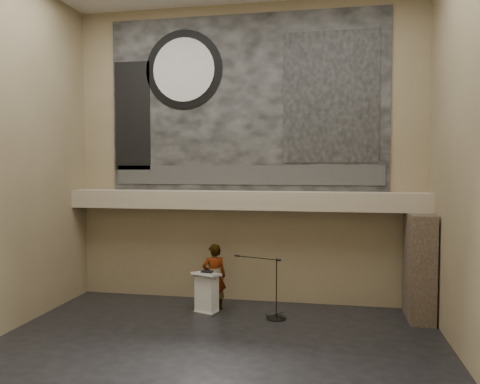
# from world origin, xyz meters

# --- Properties ---
(floor) EXTENTS (10.00, 10.00, 0.00)m
(floor) POSITION_xyz_m (0.00, 0.00, 0.00)
(floor) COLOR black
(floor) RESTS_ON ground
(wall_back) EXTENTS (10.00, 0.02, 8.50)m
(wall_back) POSITION_xyz_m (0.00, 4.00, 4.25)
(wall_back) COLOR #7D6E4F
(wall_back) RESTS_ON floor
(wall_front) EXTENTS (10.00, 0.02, 8.50)m
(wall_front) POSITION_xyz_m (0.00, -4.00, 4.25)
(wall_front) COLOR #7D6E4F
(wall_front) RESTS_ON floor
(wall_right) EXTENTS (0.02, 8.00, 8.50)m
(wall_right) POSITION_xyz_m (5.00, 0.00, 4.25)
(wall_right) COLOR #7D6E4F
(wall_right) RESTS_ON floor
(soffit) EXTENTS (10.00, 0.80, 0.50)m
(soffit) POSITION_xyz_m (0.00, 3.60, 2.95)
(soffit) COLOR tan
(soffit) RESTS_ON wall_back
(sprinkler_left) EXTENTS (0.04, 0.04, 0.06)m
(sprinkler_left) POSITION_xyz_m (-1.60, 3.55, 2.67)
(sprinkler_left) COLOR #B2893D
(sprinkler_left) RESTS_ON soffit
(sprinkler_right) EXTENTS (0.04, 0.04, 0.06)m
(sprinkler_right) POSITION_xyz_m (1.90, 3.55, 2.67)
(sprinkler_right) COLOR #B2893D
(sprinkler_right) RESTS_ON soffit
(banner) EXTENTS (8.00, 0.05, 5.00)m
(banner) POSITION_xyz_m (0.00, 3.97, 5.70)
(banner) COLOR black
(banner) RESTS_ON wall_back
(banner_text_strip) EXTENTS (7.76, 0.02, 0.55)m
(banner_text_strip) POSITION_xyz_m (0.00, 3.93, 3.65)
(banner_text_strip) COLOR #2E2E2E
(banner_text_strip) RESTS_ON banner
(banner_clock_rim) EXTENTS (2.30, 0.02, 2.30)m
(banner_clock_rim) POSITION_xyz_m (-1.80, 3.93, 6.70)
(banner_clock_rim) COLOR black
(banner_clock_rim) RESTS_ON banner
(banner_clock_face) EXTENTS (1.84, 0.02, 1.84)m
(banner_clock_face) POSITION_xyz_m (-1.80, 3.91, 6.70)
(banner_clock_face) COLOR silver
(banner_clock_face) RESTS_ON banner
(banner_building_print) EXTENTS (2.60, 0.02, 3.60)m
(banner_building_print) POSITION_xyz_m (2.40, 3.93, 5.80)
(banner_building_print) COLOR black
(banner_building_print) RESTS_ON banner
(banner_brick_print) EXTENTS (1.10, 0.02, 3.20)m
(banner_brick_print) POSITION_xyz_m (-3.40, 3.93, 5.40)
(banner_brick_print) COLOR black
(banner_brick_print) RESTS_ON banner
(stone_pier) EXTENTS (0.60, 1.40, 2.70)m
(stone_pier) POSITION_xyz_m (4.65, 3.15, 1.35)
(stone_pier) COLOR #3D3025
(stone_pier) RESTS_ON floor
(lectern) EXTENTS (0.80, 0.68, 1.13)m
(lectern) POSITION_xyz_m (-0.77, 2.54, 0.55)
(lectern) COLOR silver
(lectern) RESTS_ON floor
(binder) EXTENTS (0.31, 0.25, 0.04)m
(binder) POSITION_xyz_m (-0.77, 2.57, 1.12)
(binder) COLOR black
(binder) RESTS_ON lectern
(papers) EXTENTS (0.31, 0.37, 0.00)m
(papers) POSITION_xyz_m (-0.87, 2.48, 1.10)
(papers) COLOR white
(papers) RESTS_ON lectern
(speaker_person) EXTENTS (0.77, 0.64, 1.80)m
(speaker_person) POSITION_xyz_m (-0.67, 2.97, 0.90)
(speaker_person) COLOR beige
(speaker_person) RESTS_ON floor
(mic_stand) EXTENTS (1.41, 0.63, 1.56)m
(mic_stand) POSITION_xyz_m (1.04, 2.50, 0.24)
(mic_stand) COLOR black
(mic_stand) RESTS_ON floor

